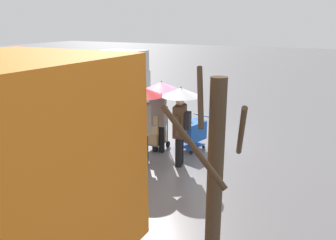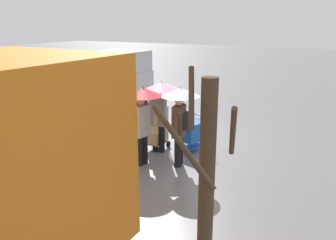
% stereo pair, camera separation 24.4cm
% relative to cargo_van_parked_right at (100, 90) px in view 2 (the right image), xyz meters
% --- Properties ---
extents(ground_plane, '(90.00, 90.00, 0.00)m').
position_rel_cargo_van_parked_right_xyz_m(ground_plane, '(-3.80, 0.88, -1.18)').
color(ground_plane, slate).
extents(slush_patch_near_cluster, '(1.33, 1.33, 0.01)m').
position_rel_cargo_van_parked_right_xyz_m(slush_patch_near_cluster, '(-1.16, 2.48, -1.18)').
color(slush_patch_near_cluster, '#999BA0').
rests_on(slush_patch_near_cluster, ground).
extents(slush_patch_under_van, '(1.22, 1.22, 0.01)m').
position_rel_cargo_van_parked_right_xyz_m(slush_patch_under_van, '(-0.10, -0.76, -1.18)').
color(slush_patch_under_van, '#ADAFB5').
rests_on(slush_patch_under_van, ground).
extents(slush_patch_mid_street, '(1.75, 1.75, 0.01)m').
position_rel_cargo_van_parked_right_xyz_m(slush_patch_mid_street, '(-1.53, 4.28, -1.18)').
color(slush_patch_mid_street, '#999BA0').
rests_on(slush_patch_mid_street, ground).
extents(slush_patch_far_side, '(2.13, 2.13, 0.01)m').
position_rel_cargo_van_parked_right_xyz_m(slush_patch_far_side, '(-1.34, 5.32, -1.18)').
color(slush_patch_far_side, '#ADAFB5').
rests_on(slush_patch_far_side, ground).
extents(cargo_van_parked_right, '(2.40, 5.43, 2.60)m').
position_rel_cargo_van_parked_right_xyz_m(cargo_van_parked_right, '(0.00, 0.00, 0.00)').
color(cargo_van_parked_right, '#B7BABF').
rests_on(cargo_van_parked_right, ground).
extents(shopping_cart_vendor, '(0.75, 0.94, 1.04)m').
position_rel_cargo_van_parked_right_xyz_m(shopping_cart_vendor, '(-4.57, 1.30, -0.61)').
color(shopping_cart_vendor, '#1951B2').
rests_on(shopping_cart_vendor, ground).
extents(hand_dolly_boxes, '(0.53, 0.70, 1.32)m').
position_rel_cargo_van_parked_right_xyz_m(hand_dolly_boxes, '(-3.59, 1.76, -0.51)').
color(hand_dolly_boxes, '#515156').
rests_on(hand_dolly_boxes, ground).
extents(pedestrian_pink_side, '(1.04, 1.04, 2.15)m').
position_rel_cargo_van_parked_right_xyz_m(pedestrian_pink_side, '(-3.79, 1.90, 0.41)').
color(pedestrian_pink_side, black).
rests_on(pedestrian_pink_side, ground).
extents(pedestrian_black_side, '(1.04, 1.04, 2.15)m').
position_rel_cargo_van_parked_right_xyz_m(pedestrian_black_side, '(-3.81, 2.89, 0.41)').
color(pedestrian_black_side, black).
rests_on(pedestrian_black_side, ground).
extents(pedestrian_white_side, '(1.04, 1.04, 2.15)m').
position_rel_cargo_van_parked_right_xyz_m(pedestrian_white_side, '(-4.71, 2.48, 0.39)').
color(pedestrian_white_side, black).
rests_on(pedestrian_white_side, ground).
extents(bare_tree_near, '(1.18, 1.19, 3.16)m').
position_rel_cargo_van_parked_right_xyz_m(bare_tree_near, '(-6.83, 5.91, 0.43)').
color(bare_tree_near, '#423323').
rests_on(bare_tree_near, ground).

